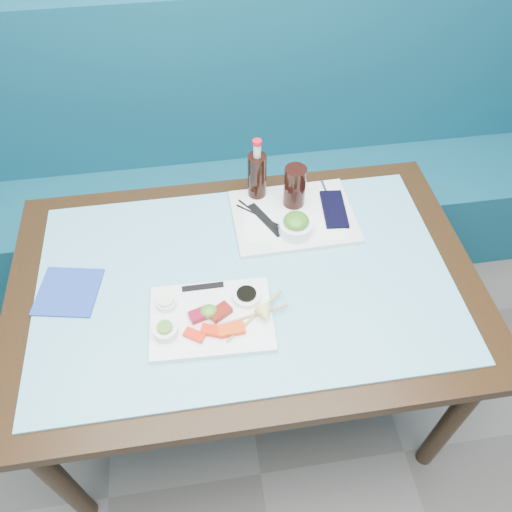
{
  "coord_description": "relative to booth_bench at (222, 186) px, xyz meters",
  "views": [
    {
      "loc": [
        -0.1,
        0.55,
        1.94
      ],
      "look_at": [
        0.04,
        1.49,
        0.8
      ],
      "focal_mm": 35.0,
      "sensor_mm": 36.0,
      "label": 1
    }
  ],
  "objects": [
    {
      "name": "salmon_right",
      "position": [
        -0.06,
        -1.03,
        0.41
      ],
      "size": [
        0.07,
        0.04,
        0.02
      ],
      "primitive_type": "cube",
      "rotation": [
        0.0,
        0.0,
        0.08
      ],
      "color": "#FB430A",
      "rests_on": "sashimi_plate"
    },
    {
      "name": "seaweed_salad",
      "position": [
        0.18,
        -0.69,
        0.45
      ],
      "size": [
        0.1,
        0.1,
        0.04
      ],
      "primitive_type": "ellipsoid",
      "rotation": [
        0.0,
        0.0,
        -0.22
      ],
      "color": "#397C1C",
      "rests_on": "seaweed_bowl"
    },
    {
      "name": "seaweed_bowl",
      "position": [
        0.18,
        -0.69,
        0.42
      ],
      "size": [
        0.12,
        0.12,
        0.04
      ],
      "primitive_type": "cylinder",
      "rotation": [
        0.0,
        0.0,
        -0.1
      ],
      "color": "white",
      "rests_on": "serving_tray"
    },
    {
      "name": "soy_fill",
      "position": [
        -0.01,
        -0.92,
        0.42
      ],
      "size": [
        0.06,
        0.06,
        0.01
      ],
      "primitive_type": "cylinder",
      "rotation": [
        0.0,
        0.0,
        -0.01
      ],
      "color": "black",
      "rests_on": "soy_dish"
    },
    {
      "name": "salmon_mid",
      "position": [
        -0.11,
        -1.02,
        0.41
      ],
      "size": [
        0.07,
        0.05,
        0.02
      ],
      "primitive_type": "cube",
      "rotation": [
        0.0,
        0.0,
        -0.35
      ],
      "color": "red",
      "rests_on": "sashimi_plate"
    },
    {
      "name": "salmon_left",
      "position": [
        -0.16,
        -1.03,
        0.41
      ],
      "size": [
        0.06,
        0.05,
        0.01
      ],
      "primitive_type": "cube",
      "rotation": [
        0.0,
        0.0,
        -0.57
      ],
      "color": "red",
      "rests_on": "sashimi_plate"
    },
    {
      "name": "black_chopstick_b",
      "position": [
        0.1,
        -0.63,
        0.4
      ],
      "size": [
        0.18,
        0.17,
        0.01
      ],
      "primitive_type": "cylinder",
      "rotation": [
        1.57,
        0.0,
        0.83
      ],
      "color": "black",
      "rests_on": "serving_tray"
    },
    {
      "name": "cola_bottle_cap",
      "position": [
        0.09,
        -0.5,
        0.61
      ],
      "size": [
        0.03,
        0.03,
        0.01
      ],
      "primitive_type": "cylinder",
      "rotation": [
        0.0,
        0.0,
        0.19
      ],
      "color": "red",
      "rests_on": "cola_bottle_neck"
    },
    {
      "name": "dining_table",
      "position": [
        0.0,
        -0.84,
        0.29
      ],
      "size": [
        1.4,
        0.9,
        0.75
      ],
      "color": "black",
      "rests_on": "ground"
    },
    {
      "name": "chopstick_sleeve",
      "position": [
        -0.13,
        -0.87,
        0.4
      ],
      "size": [
        0.12,
        0.02,
        0.0
      ],
      "primitive_type": "cube",
      "rotation": [
        0.0,
        0.0,
        -0.0
      ],
      "color": "black",
      "rests_on": "sashimi_plate"
    },
    {
      "name": "blue_napkin",
      "position": [
        -0.51,
        -0.82,
        0.39
      ],
      "size": [
        0.2,
        0.2,
        0.01
      ],
      "primitive_type": "cube",
      "rotation": [
        0.0,
        0.0,
        -0.19
      ],
      "color": "#1C3B9A",
      "rests_on": "glass_top"
    },
    {
      "name": "paper_placemat",
      "position": [
        0.19,
        -0.62,
        0.4
      ],
      "size": [
        0.35,
        0.27,
        0.0
      ],
      "primitive_type": "cube",
      "rotation": [
        0.0,
        0.0,
        -0.12
      ],
      "color": "white",
      "rests_on": "serving_tray"
    },
    {
      "name": "serving_tray",
      "position": [
        0.19,
        -0.62,
        0.39
      ],
      "size": [
        0.4,
        0.3,
        0.01
      ],
      "primitive_type": "cube",
      "rotation": [
        0.0,
        0.0,
        0.02
      ],
      "color": "white",
      "rests_on": "glass_top"
    },
    {
      "name": "tuna_right",
      "position": [
        -0.09,
        -0.97,
        0.41
      ],
      "size": [
        0.07,
        0.07,
        0.02
      ],
      "primitive_type": "cube",
      "rotation": [
        0.0,
        0.0,
        0.57
      ],
      "color": "maroon",
      "rests_on": "sashimi_plate"
    },
    {
      "name": "navy_pouch",
      "position": [
        0.33,
        -0.62,
        0.4
      ],
      "size": [
        0.09,
        0.17,
        0.01
      ],
      "primitive_type": "cube",
      "rotation": [
        0.0,
        0.0,
        -0.09
      ],
      "color": "black",
      "rests_on": "serving_tray"
    },
    {
      "name": "wasabi_fill",
      "position": [
        -0.24,
        -1.01,
        0.43
      ],
      "size": [
        0.05,
        0.05,
        0.01
      ],
      "primitive_type": "cylinder",
      "rotation": [
        0.0,
        0.0,
        0.28
      ],
      "color": "#58902E",
      "rests_on": "ramekin_wasabi"
    },
    {
      "name": "tuna_left",
      "position": [
        -0.14,
        -0.97,
        0.41
      ],
      "size": [
        0.07,
        0.05,
        0.02
      ],
      "primitive_type": "cube",
      "rotation": [
        0.0,
        0.0,
        0.3
      ],
      "color": "maroon",
      "rests_on": "sashimi_plate"
    },
    {
      "name": "soy_dish",
      "position": [
        -0.01,
        -0.92,
        0.41
      ],
      "size": [
        0.11,
        0.11,
        0.02
      ],
      "primitive_type": "cylinder",
      "rotation": [
        0.0,
        0.0,
        -0.36
      ],
      "color": "white",
      "rests_on": "sashimi_plate"
    },
    {
      "name": "ramekin_wasabi",
      "position": [
        -0.24,
        -1.01,
        0.41
      ],
      "size": [
        0.08,
        0.08,
        0.03
      ],
      "primitive_type": "cylinder",
      "rotation": [
        0.0,
        0.0,
        -0.14
      ],
      "color": "white",
      "rests_on": "sashimi_plate"
    },
    {
      "name": "booth_bench",
      "position": [
        0.0,
        0.0,
        0.0
      ],
      "size": [
        3.0,
        0.56,
        1.17
      ],
      "color": "#0E495C",
      "rests_on": "ground"
    },
    {
      "name": "tray_sleeve",
      "position": [
        0.1,
        -0.63,
        0.4
      ],
      "size": [
        0.1,
        0.16,
        0.0
      ],
      "primitive_type": "cube",
      "rotation": [
        0.0,
        0.0,
        0.46
      ],
      "color": "black",
      "rests_on": "serving_tray"
    },
    {
      "name": "cola_bottle_body",
      "position": [
        0.09,
        -0.5,
        0.47
      ],
      "size": [
        0.08,
        0.08,
        0.18
      ],
      "primitive_type": "cylinder",
      "rotation": [
        0.0,
        0.0,
        -0.41
      ],
      "color": "black",
      "rests_on": "glass_top"
    },
    {
      "name": "ramekin_ginger",
      "position": [
        -0.23,
        -0.92,
        0.41
      ],
      "size": [
        0.05,
        0.05,
        0.02
      ],
      "primitive_type": "cylinder",
      "rotation": [
        0.0,
        0.0,
        0.0
      ],
      "color": "white",
      "rests_on": "sashimi_plate"
    },
    {
      "name": "wooden_chopstick_a",
      "position": [
        -0.0,
        -0.99,
        0.4
      ],
      "size": [
        0.21,
        0.05,
        0.01
      ],
      "primitive_type": "cylinder",
      "rotation": [
        1.57,
        0.0,
        -1.38
      ],
      "color": "tan",
      "rests_on": "sashimi_plate"
    },
    {
      "name": "cola_glass",
      "position": [
        0.2,
        -0.56,
        0.47
      ],
      "size": [
        0.07,
        0.07,
        0.15
      ],
      "primitive_type": "cylinder",
      "rotation": [
        0.0,
        0.0,
        -0.03
      ],
      "color": "black",
      "rests_on": "serving_tray"
    },
    {
      "name": "ginger_fill",
      "position": [
        -0.23,
        -0.92,
        0.43
      ],
      "size": [
        0.06,
        0.06,
        0.01
      ],
      "primitive_type": "cylinder",
      "rotation": [
        0.0,
        0.0,
        0.36
      ],
      "color": "white",
      "rests_on": "ramekin_ginger"
    },
    {
      "name": "cola_bottle_neck",
      "position": [
        0.09,
        -0.5,
        0.58
      ],
      "size": [
        0.03,
        0.03,
        0.05
      ],
      "primitive_type": "cylinder",
      "rotation": [
        0.0,
        0.0,
        -0.41
      ],
      "color": "silver",
      "rests_on": "cola_bottle_body"
    },
    {
      "name": "black_chopstick_a",
      "position": [
        0.09,
        -0.63,
        0.4
      ],
      "size": [
        0.14,
        0.21,
        0.01
      ],
      "primitive_type": "cylinder",
      "rotation": [
        1.57,
        0.0,
        0.6
      ],
      "color": "black",
      "rests_on": "serving_tray"
    },
    {
      "name": "seaweed_garnish",
      "position": [
        -0.12,
        -0.96,
        0.41
      ],
      "size": [
        0.05,
        0.05,
        0.03
      ],
      "primitive_type": "ellipsoid",
      "rotation": [
        0.0,
        0.0,
        0.13
      ],
      "color": "#469221",
      "rests_on": "sashimi_plate"
    },
    {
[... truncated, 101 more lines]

